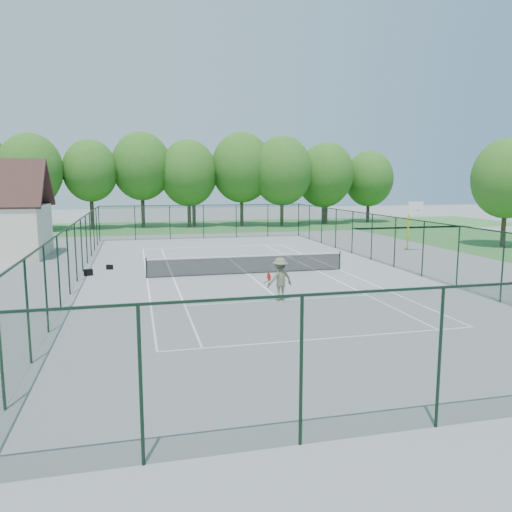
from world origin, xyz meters
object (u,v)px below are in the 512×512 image
(sports_bag_a, at_px, (88,272))
(basketball_goal, at_px, (412,216))
(tennis_net, at_px, (248,264))
(tennis_player, at_px, (280,279))

(sports_bag_a, bearing_deg, basketball_goal, -9.55)
(tennis_net, relative_size, tennis_player, 4.94)
(basketball_goal, bearing_deg, tennis_net, -155.71)
(basketball_goal, distance_m, sports_bag_a, 23.03)
(tennis_player, bearing_deg, tennis_net, 89.96)
(tennis_net, bearing_deg, sports_bag_a, 169.70)
(sports_bag_a, distance_m, tennis_player, 11.72)
(tennis_net, relative_size, basketball_goal, 3.04)
(tennis_net, xyz_separation_m, basketball_goal, (13.84, 6.25, 1.99))
(sports_bag_a, height_order, tennis_player, tennis_player)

